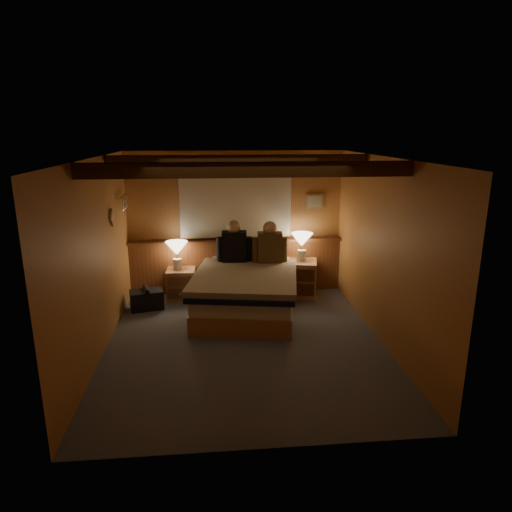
{
  "coord_description": "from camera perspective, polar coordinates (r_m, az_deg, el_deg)",
  "views": [
    {
      "loc": [
        -0.39,
        -5.5,
        2.71
      ],
      "look_at": [
        0.18,
        0.4,
        1.08
      ],
      "focal_mm": 32.0,
      "sensor_mm": 36.0,
      "label": 1
    }
  ],
  "objects": [
    {
      "name": "coat_rail",
      "position": [
        7.28,
        -16.12,
        6.55
      ],
      "size": [
        0.05,
        0.55,
        0.24
      ],
      "color": "silver",
      "rests_on": "wall_left"
    },
    {
      "name": "lamp_right",
      "position": [
        7.62,
        5.74,
        1.83
      ],
      "size": [
        0.36,
        0.36,
        0.47
      ],
      "color": "silver",
      "rests_on": "nightstand_right"
    },
    {
      "name": "wainscot",
      "position": [
        7.87,
        -2.48,
        -1.05
      ],
      "size": [
        3.6,
        0.23,
        0.94
      ],
      "color": "brown",
      "rests_on": "wall_back"
    },
    {
      "name": "curtain_window",
      "position": [
        7.64,
        -2.57,
        6.42
      ],
      "size": [
        2.18,
        0.09,
        1.11
      ],
      "color": "#4C2C13",
      "rests_on": "wall_back"
    },
    {
      "name": "floor",
      "position": [
        6.15,
        -1.38,
        -10.78
      ],
      "size": [
        4.2,
        4.2,
        0.0
      ],
      "primitive_type": "plane",
      "color": "#494C57",
      "rests_on": "ground"
    },
    {
      "name": "wall_back",
      "position": [
        7.76,
        -2.57,
        4.15
      ],
      "size": [
        3.6,
        0.0,
        3.6
      ],
      "primitive_type": "plane",
      "rotation": [
        1.57,
        0.0,
        0.0
      ],
      "color": "#BA7E43",
      "rests_on": "floor"
    },
    {
      "name": "nightstand_right",
      "position": [
        7.76,
        5.47,
        -2.77
      ],
      "size": [
        0.64,
        0.6,
        0.61
      ],
      "rotation": [
        0.0,
        0.0,
        -0.21
      ],
      "color": "#AA7848",
      "rests_on": "floor"
    },
    {
      "name": "duffel_bag",
      "position": [
        7.39,
        -13.5,
        -5.29
      ],
      "size": [
        0.55,
        0.41,
        0.36
      ],
      "rotation": [
        0.0,
        0.0,
        0.24
      ],
      "color": "black",
      "rests_on": "floor"
    },
    {
      "name": "ceiling",
      "position": [
        5.53,
        -1.54,
        12.16
      ],
      "size": [
        4.2,
        4.2,
        0.0
      ],
      "primitive_type": "plane",
      "rotation": [
        3.14,
        0.0,
        0.0
      ],
      "color": "#B48B43",
      "rests_on": "wall_back"
    },
    {
      "name": "lamp_left",
      "position": [
        7.56,
        -9.88,
        0.75
      ],
      "size": [
        0.36,
        0.36,
        0.47
      ],
      "color": "silver",
      "rests_on": "nightstand_left"
    },
    {
      "name": "bed",
      "position": [
        6.96,
        -1.28,
        -4.51
      ],
      "size": [
        1.78,
        2.15,
        0.66
      ],
      "rotation": [
        0.0,
        0.0,
        -0.17
      ],
      "color": "#AA7848",
      "rests_on": "floor"
    },
    {
      "name": "framed_print",
      "position": [
        7.86,
        7.35,
        6.78
      ],
      "size": [
        0.3,
        0.04,
        0.25
      ],
      "color": "tan",
      "rests_on": "wall_back"
    },
    {
      "name": "wall_left",
      "position": [
        5.88,
        -19.23,
        -0.37
      ],
      "size": [
        0.0,
        4.2,
        4.2
      ],
      "primitive_type": "plane",
      "rotation": [
        1.57,
        0.0,
        1.57
      ],
      "color": "#BA7E43",
      "rests_on": "floor"
    },
    {
      "name": "nightstand_left",
      "position": [
        7.7,
        -9.33,
        -3.46
      ],
      "size": [
        0.47,
        0.42,
        0.5
      ],
      "rotation": [
        0.0,
        0.0,
        -0.03
      ],
      "color": "#AA7848",
      "rests_on": "floor"
    },
    {
      "name": "person_left",
      "position": [
        7.38,
        -2.74,
        1.46
      ],
      "size": [
        0.58,
        0.25,
        0.7
      ],
      "rotation": [
        0.0,
        0.0,
        -0.06
      ],
      "color": "black",
      "rests_on": "bed"
    },
    {
      "name": "person_right",
      "position": [
        7.34,
        1.74,
        1.36
      ],
      "size": [
        0.57,
        0.25,
        0.69
      ],
      "rotation": [
        0.0,
        0.0,
        -0.06
      ],
      "color": "brown",
      "rests_on": "bed"
    },
    {
      "name": "wall_right",
      "position": [
        6.11,
        15.63,
        0.5
      ],
      "size": [
        0.0,
        4.2,
        4.2
      ],
      "primitive_type": "plane",
      "rotation": [
        1.57,
        0.0,
        -1.57
      ],
      "color": "#BA7E43",
      "rests_on": "floor"
    },
    {
      "name": "ceiling_beams",
      "position": [
        5.68,
        -1.64,
        11.34
      ],
      "size": [
        3.6,
        1.65,
        0.16
      ],
      "color": "#4C2C13",
      "rests_on": "ceiling"
    },
    {
      "name": "wall_front",
      "position": [
        3.74,
        0.89,
        -8.4
      ],
      "size": [
        3.6,
        0.0,
        3.6
      ],
      "primitive_type": "plane",
      "rotation": [
        -1.57,
        0.0,
        0.0
      ],
      "color": "#BA7E43",
      "rests_on": "floor"
    }
  ]
}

